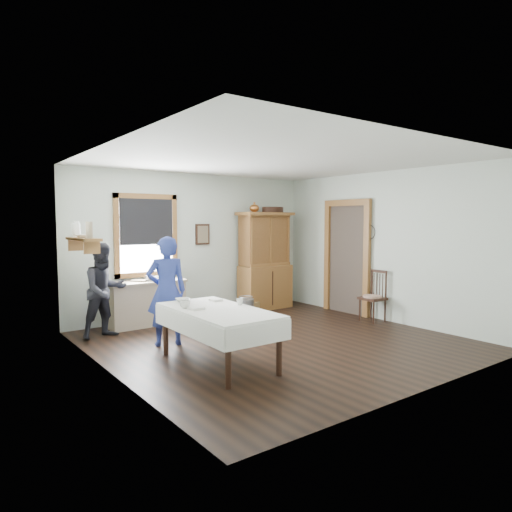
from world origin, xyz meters
The scene contains 20 objects.
room centered at (0.00, 0.00, 1.35)m, with size 5.01×5.01×2.70m.
window centered at (-1.00, 2.46, 1.62)m, with size 1.18×0.07×1.48m.
doorway centered at (2.46, 0.85, 1.16)m, with size 0.09×1.14×2.22m.
wall_shelf centered at (-2.37, 1.54, 1.57)m, with size 0.24×1.00×0.44m.
framed_picture centered at (0.15, 2.46, 1.55)m, with size 0.30×0.04×0.40m, color #321A11.
rug_beater centered at (2.45, 0.30, 1.72)m, with size 0.27×0.27×0.01m, color black.
work_counter centered at (-1.15, 2.18, 0.39)m, with size 1.35×0.51×0.77m, color tan.
china_hutch centered at (1.46, 2.18, 0.99)m, with size 1.16×0.55×1.98m, color olive.
dining_table centered at (-1.29, -0.42, 0.35)m, with size 0.93×1.77×0.71m, color white.
spindle_chair centered at (2.25, 0.04, 0.46)m, with size 0.43×0.43×0.92m, color #321A11.
pail centered at (0.66, 1.74, 0.17)m, with size 0.31×0.31×0.33m, color gray.
wicker_basket centered at (0.91, 1.97, 0.10)m, with size 0.35×0.25×0.21m, color #A6854B.
woman_blue centered at (-1.41, 0.80, 0.74)m, with size 0.54×0.35×1.47m, color navy.
figure_dark centered at (-1.99, 1.78, 0.68)m, with size 0.66×0.52×1.36m, color black.
table_cup_a centered at (-1.60, -0.13, 0.76)m, with size 0.13×0.13×0.10m, color white.
table_cup_b centered at (-0.91, -0.35, 0.75)m, with size 0.09×0.09×0.08m, color white.
table_bowl centered at (-1.41, 0.30, 0.74)m, with size 0.22×0.22×0.05m, color white.
counter_book centered at (-1.32, 2.15, 0.78)m, with size 0.16×0.22×0.02m, color #72624C.
counter_bowl centered at (-0.88, 2.21, 0.81)m, with size 0.21×0.21×0.06m, color white.
shelf_bowl centered at (-2.37, 1.55, 1.60)m, with size 0.22×0.22×0.05m, color white.
Camera 1 is at (-4.26, -5.24, 1.81)m, focal length 32.00 mm.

